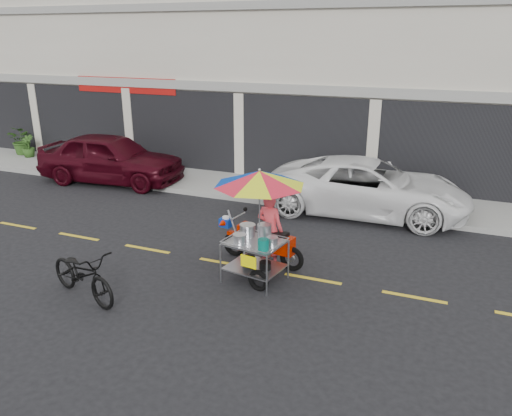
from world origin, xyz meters
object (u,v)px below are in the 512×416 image
at_px(maroon_sedan, 111,158).
at_px(food_vendor_rig, 262,207).
at_px(near_bicycle, 83,274).
at_px(white_pickup, 368,187).

bearing_deg(maroon_sedan, food_vendor_rig, -126.80).
distance_m(near_bicycle, food_vendor_rig, 3.65).
height_order(white_pickup, near_bicycle, white_pickup).
bearing_deg(white_pickup, maroon_sedan, 89.04).
height_order(near_bicycle, food_vendor_rig, food_vendor_rig).
relative_size(maroon_sedan, food_vendor_rig, 2.09).
height_order(maroon_sedan, food_vendor_rig, food_vendor_rig).
height_order(maroon_sedan, white_pickup, maroon_sedan).
bearing_deg(near_bicycle, food_vendor_rig, -33.48).
relative_size(maroon_sedan, white_pickup, 0.89).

